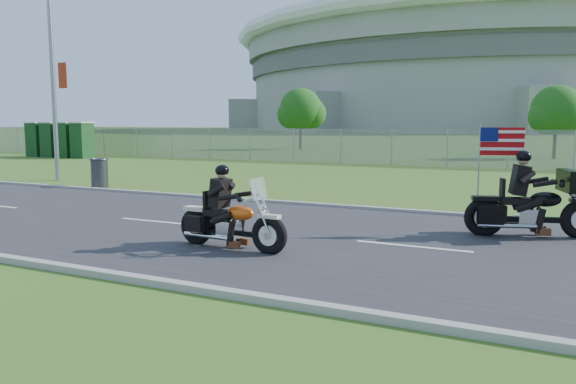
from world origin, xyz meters
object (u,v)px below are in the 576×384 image
at_px(streetlight, 56,40).
at_px(porta_toilet_c, 52,140).
at_px(trash_can, 100,173).
at_px(porta_toilet_a, 82,141).
at_px(porta_toilet_d, 37,140).
at_px(motorcycle_follow, 532,209).
at_px(porta_toilet_b, 67,140).
at_px(motorcycle_lead, 230,223).

relative_size(streetlight, porta_toilet_c, 4.35).
bearing_deg(trash_can, porta_toilet_c, 143.18).
xyz_separation_m(streetlight, porta_toilet_a, (-10.02, 10.78, -4.49)).
bearing_deg(porta_toilet_a, porta_toilet_c, 180.00).
distance_m(porta_toilet_a, porta_toilet_c, 2.80).
distance_m(streetlight, porta_toilet_d, 18.40).
bearing_deg(motorcycle_follow, trash_can, 151.65).
distance_m(porta_toilet_b, trash_can, 19.09).
bearing_deg(porta_toilet_b, porta_toilet_d, 180.00).
bearing_deg(motorcycle_lead, porta_toilet_c, 148.21).
distance_m(motorcycle_follow, trash_can, 14.88).
bearing_deg(porta_toilet_c, trash_can, -36.82).
distance_m(porta_toilet_d, trash_can, 21.33).
xyz_separation_m(streetlight, porta_toilet_b, (-11.42, 10.78, -4.49)).
xyz_separation_m(streetlight, motorcycle_lead, (12.94, -7.83, -5.13)).
bearing_deg(porta_toilet_b, porta_toilet_c, 180.00).
relative_size(porta_toilet_c, trash_can, 2.23).
height_order(streetlight, porta_toilet_c, streetlight).
bearing_deg(porta_toilet_a, trash_can, -42.17).
relative_size(porta_toilet_b, motorcycle_follow, 0.87).
xyz_separation_m(streetlight, porta_toilet_d, (-14.22, 10.78, -4.49)).
bearing_deg(motorcycle_lead, motorcycle_follow, 40.04).
distance_m(streetlight, motorcycle_lead, 15.97).
relative_size(porta_toilet_c, motorcycle_lead, 0.96).
xyz_separation_m(porta_toilet_a, porta_toilet_b, (-1.40, 0.00, 0.00)).
xyz_separation_m(porta_toilet_b, porta_toilet_d, (-2.80, 0.00, 0.00)).
distance_m(porta_toilet_c, motorcycle_lead, 31.79).
height_order(porta_toilet_a, porta_toilet_b, same).
relative_size(porta_toilet_a, motorcycle_lead, 0.96).
xyz_separation_m(streetlight, motorcycle_follow, (17.93, -4.21, -5.02)).
xyz_separation_m(porta_toilet_a, trash_can, (13.36, -12.10, -0.63)).
relative_size(porta_toilet_d, trash_can, 2.23).
distance_m(porta_toilet_d, motorcycle_lead, 32.93).
bearing_deg(porta_toilet_b, trash_can, -39.34).
height_order(streetlight, porta_toilet_a, streetlight).
relative_size(porta_toilet_d, motorcycle_lead, 0.96).
relative_size(porta_toilet_b, porta_toilet_c, 1.00).
xyz_separation_m(porta_toilet_b, porta_toilet_c, (-1.40, 0.00, 0.00)).
height_order(porta_toilet_c, trash_can, porta_toilet_c).
xyz_separation_m(porta_toilet_b, motorcycle_follow, (29.35, -14.99, -0.53)).
distance_m(streetlight, porta_toilet_a, 15.39).
distance_m(porta_toilet_c, motorcycle_follow, 34.21).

